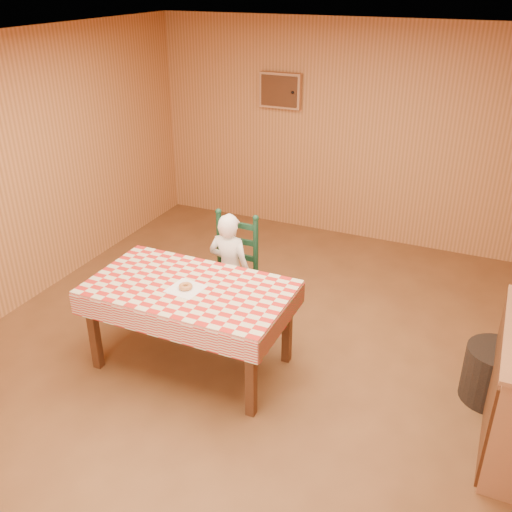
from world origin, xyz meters
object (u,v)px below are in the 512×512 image
Objects in this scene: dining_table at (189,295)px; storage_bin at (493,374)px; seated_child at (230,270)px; ladder_chair at (232,273)px.

dining_table is 3.60× the size of storage_bin.
dining_table is at bearing 90.00° from seated_child.
ladder_chair reaches higher than storage_bin.
storage_bin is (2.37, -0.16, -0.33)m from seated_child.
ladder_chair is 0.96× the size of seated_child.
dining_table is 0.74m from seated_child.
seated_child reaches higher than dining_table.
seated_child reaches higher than ladder_chair.
ladder_chair is (-0.00, 0.79, -0.18)m from dining_table.
seated_child is 2.40m from storage_bin.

